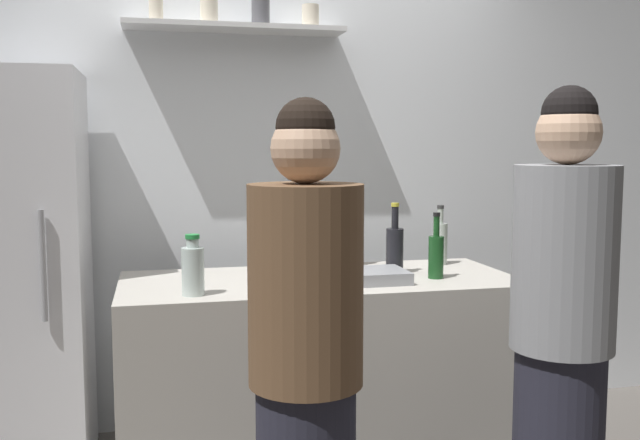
# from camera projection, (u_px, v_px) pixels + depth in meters

# --- Properties ---
(back_wall_assembly) EXTENTS (4.80, 0.32, 2.60)m
(back_wall_assembly) POSITION_uv_depth(u_px,v_px,m) (274.00, 173.00, 3.71)
(back_wall_assembly) COLOR white
(back_wall_assembly) RESTS_ON ground
(refrigerator) EXTENTS (0.61, 0.61, 1.77)m
(refrigerator) POSITION_uv_depth(u_px,v_px,m) (14.00, 276.00, 3.09)
(refrigerator) COLOR white
(refrigerator) RESTS_ON ground
(counter) EXTENTS (1.68, 0.73, 0.89)m
(counter) POSITION_uv_depth(u_px,v_px,m) (320.00, 379.00, 3.08)
(counter) COLOR #B7B2A8
(counter) RESTS_ON ground
(baking_pan) EXTENTS (0.34, 0.24, 0.05)m
(baking_pan) POSITION_uv_depth(u_px,v_px,m) (365.00, 276.00, 2.94)
(baking_pan) COLOR gray
(baking_pan) RESTS_ON counter
(utensil_holder) EXTENTS (0.11, 0.11, 0.23)m
(utensil_holder) POSITION_uv_depth(u_px,v_px,m) (295.00, 275.00, 2.75)
(utensil_holder) COLOR #B2B2B7
(utensil_holder) RESTS_ON counter
(wine_bottle_dark_glass) EXTENTS (0.08, 0.08, 0.31)m
(wine_bottle_dark_glass) POSITION_uv_depth(u_px,v_px,m) (395.00, 248.00, 3.14)
(wine_bottle_dark_glass) COLOR black
(wine_bottle_dark_glass) RESTS_ON counter
(wine_bottle_green_glass) EXTENTS (0.07, 0.07, 0.28)m
(wine_bottle_green_glass) POSITION_uv_depth(u_px,v_px,m) (436.00, 254.00, 3.02)
(wine_bottle_green_glass) COLOR #19471E
(wine_bottle_green_glass) RESTS_ON counter
(wine_bottle_amber_glass) EXTENTS (0.07, 0.07, 0.34)m
(wine_bottle_amber_glass) POSITION_uv_depth(u_px,v_px,m) (352.00, 238.00, 3.34)
(wine_bottle_amber_glass) COLOR #472814
(wine_bottle_amber_glass) RESTS_ON counter
(wine_bottle_pale_glass) EXTENTS (0.07, 0.07, 0.28)m
(wine_bottle_pale_glass) POSITION_uv_depth(u_px,v_px,m) (440.00, 242.00, 3.37)
(wine_bottle_pale_glass) COLOR #B2BFB2
(wine_bottle_pale_glass) RESTS_ON counter
(water_bottle_plastic) EXTENTS (0.08, 0.08, 0.23)m
(water_bottle_plastic) POSITION_uv_depth(u_px,v_px,m) (193.00, 269.00, 2.67)
(water_bottle_plastic) COLOR silver
(water_bottle_plastic) RESTS_ON counter
(person_brown_jacket) EXTENTS (0.34, 0.34, 1.59)m
(person_brown_jacket) POSITION_uv_depth(u_px,v_px,m) (306.00, 373.00, 2.10)
(person_brown_jacket) COLOR #262633
(person_brown_jacket) RESTS_ON ground
(person_grey_hoodie) EXTENTS (0.34, 0.34, 1.64)m
(person_grey_hoodie) POSITION_uv_depth(u_px,v_px,m) (561.00, 338.00, 2.37)
(person_grey_hoodie) COLOR #262633
(person_grey_hoodie) RESTS_ON ground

